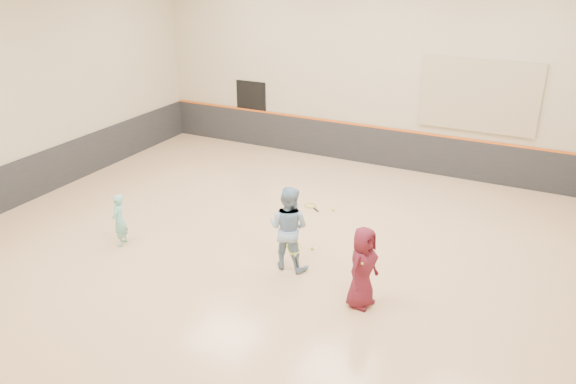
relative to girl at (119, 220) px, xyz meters
The scene contains 14 objects.
room 3.92m from the girl, 24.49° to the left, with size 15.04×12.04×6.22m.
wainscot_back 8.38m from the girl, 64.88° to the left, with size 14.90×0.04×1.20m, color #232326.
wainscot_left 4.23m from the girl, 157.48° to the left, with size 0.04×11.90×1.20m, color #232326.
accent_stripe 8.40m from the girl, 64.85° to the left, with size 14.90×0.03×0.06m, color #D85914.
acoustic_panel 10.07m from the girl, 49.97° to the left, with size 3.20×0.08×2.00m, color tan.
doorway 7.67m from the girl, 97.05° to the left, with size 1.10×0.05×2.20m, color black.
girl is the anchor object (origin of this frame).
instructor 3.94m from the girl, 12.17° to the left, with size 0.89×0.70×1.84m, color #80A4C6.
young_man 5.70m from the girl, ahead, with size 0.79×0.51×1.61m, color #581523.
held_racket 4.12m from the girl, ahead, with size 0.48×0.48×0.56m, color #CEDD30, non-canonical shape.
spare_racket 4.90m from the girl, 52.15° to the left, with size 0.72×0.72×0.05m, color #B1CB2C, non-canonical shape.
ball_under_racket 4.39m from the girl, 23.12° to the left, with size 0.07×0.07×0.07m, color gold.
ball_in_hand 5.77m from the girl, ahead, with size 0.07×0.07×0.07m, color gold.
ball_beside_spare 5.31m from the girl, 46.26° to the left, with size 0.07×0.07×0.07m, color #C3D331.
Camera 1 is at (4.91, -10.06, 6.20)m, focal length 35.00 mm.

